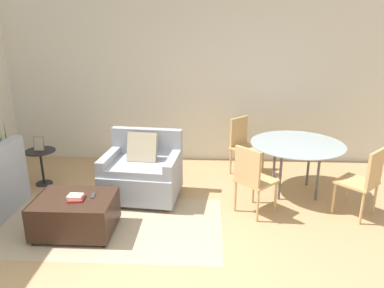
# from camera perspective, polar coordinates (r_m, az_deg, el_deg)

# --- Properties ---
(ground_plane) EXTENTS (20.00, 20.00, 0.00)m
(ground_plane) POSITION_cam_1_polar(r_m,az_deg,el_deg) (3.85, -6.41, -19.28)
(ground_plane) COLOR tan
(wall_back) EXTENTS (12.00, 0.06, 2.75)m
(wall_back) POSITION_cam_1_polar(r_m,az_deg,el_deg) (6.36, -2.25, 9.55)
(wall_back) COLOR beige
(wall_back) RESTS_ON ground_plane
(area_rug) EXTENTS (2.77, 1.48, 0.01)m
(area_rug) POSITION_cam_1_polar(r_m,az_deg,el_deg) (4.71, -12.89, -11.98)
(area_rug) COLOR tan
(area_rug) RESTS_ON ground_plane
(armchair) EXTENTS (1.07, 0.91, 0.92)m
(armchair) POSITION_cam_1_polar(r_m,az_deg,el_deg) (5.18, -7.59, -4.35)
(armchair) COLOR #999EA8
(armchair) RESTS_ON ground_plane
(ottoman) EXTENTS (0.88, 0.68, 0.43)m
(ottoman) POSITION_cam_1_polar(r_m,az_deg,el_deg) (4.57, -17.34, -10.06)
(ottoman) COLOR #382319
(ottoman) RESTS_ON ground_plane
(book_stack) EXTENTS (0.19, 0.20, 0.05)m
(book_stack) POSITION_cam_1_polar(r_m,az_deg,el_deg) (4.43, -17.28, -7.79)
(book_stack) COLOR #B72D28
(book_stack) RESTS_ON ottoman
(tv_remote_primary) EXTENTS (0.06, 0.14, 0.01)m
(tv_remote_primary) POSITION_cam_1_polar(r_m,az_deg,el_deg) (4.47, -14.86, -7.59)
(tv_remote_primary) COLOR #333338
(tv_remote_primary) RESTS_ON ottoman
(potted_plant) EXTENTS (0.37, 0.37, 1.01)m
(potted_plant) POSITION_cam_1_polar(r_m,az_deg,el_deg) (6.20, -26.36, -3.67)
(potted_plant) COLOR brown
(potted_plant) RESTS_ON ground_plane
(side_table) EXTENTS (0.44, 0.44, 0.53)m
(side_table) POSITION_cam_1_polar(r_m,az_deg,el_deg) (5.96, -22.00, -2.34)
(side_table) COLOR black
(side_table) RESTS_ON ground_plane
(picture_frame) EXTENTS (0.15, 0.07, 0.21)m
(picture_frame) POSITION_cam_1_polar(r_m,az_deg,el_deg) (5.88, -22.30, 0.03)
(picture_frame) COLOR #8C6647
(picture_frame) RESTS_ON side_table
(dining_table) EXTENTS (1.28, 1.28, 0.73)m
(dining_table) POSITION_cam_1_polar(r_m,az_deg,el_deg) (5.37, 15.71, -0.57)
(dining_table) COLOR #99A8AD
(dining_table) RESTS_ON ground_plane
(dining_chair_near_left) EXTENTS (0.59, 0.59, 0.90)m
(dining_chair_near_left) POSITION_cam_1_polar(r_m,az_deg,el_deg) (4.68, 9.16, -4.88)
(dining_chair_near_left) COLOR tan
(dining_chair_near_left) RESTS_ON ground_plane
(dining_chair_near_right) EXTENTS (0.59, 0.59, 0.90)m
(dining_chair_near_right) POSITION_cam_1_polar(r_m,az_deg,el_deg) (5.02, 24.82, -4.79)
(dining_chair_near_right) COLOR tan
(dining_chair_near_right) RESTS_ON ground_plane
(dining_chair_far_left) EXTENTS (0.59, 0.59, 0.90)m
(dining_chair_far_left) POSITION_cam_1_polar(r_m,az_deg,el_deg) (5.95, 7.82, 0.28)
(dining_chair_far_left) COLOR tan
(dining_chair_far_left) RESTS_ON ground_plane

